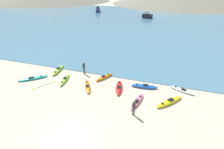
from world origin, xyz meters
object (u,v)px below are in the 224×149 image
object	(u,v)px
kayak_on_sand_4	(144,86)
moored_boat_0	(147,16)
moored_boat_1	(98,10)
kayak_on_sand_8	(104,77)
kayak_on_sand_1	(65,80)
kayak_on_sand_9	(58,70)
kayak_on_sand_7	(182,90)
person_near_foreground	(134,107)
loose_paddle	(44,85)
person_near_waterline	(84,67)
kayak_on_sand_5	(33,78)
kayak_on_sand_6	(137,102)
kayak_on_sand_0	(87,86)
kayak_on_sand_2	(119,88)
kayak_on_sand_3	(169,102)

from	to	relation	value
kayak_on_sand_4	moored_boat_0	bearing A→B (deg)	97.56
kayak_on_sand_4	moored_boat_1	xyz separation A→B (m)	(-26.35, 50.97, 0.64)
kayak_on_sand_8	kayak_on_sand_1	bearing A→B (deg)	-154.32
kayak_on_sand_9	moored_boat_1	size ratio (longest dim) A/B	0.62
kayak_on_sand_7	person_near_foreground	bearing A→B (deg)	-128.07
moored_boat_1	kayak_on_sand_9	bearing A→B (deg)	-73.65
kayak_on_sand_8	loose_paddle	world-z (taller)	kayak_on_sand_8
kayak_on_sand_8	person_near_waterline	xyz separation A→B (m)	(-2.88, 0.36, 0.78)
moored_boat_1	loose_paddle	xyz separation A→B (m)	(15.36, -54.11, -0.80)
kayak_on_sand_5	kayak_on_sand_6	bearing A→B (deg)	-3.13
kayak_on_sand_5	person_near_foreground	distance (m)	13.30
moored_boat_1	kayak_on_sand_0	bearing A→B (deg)	-69.05
kayak_on_sand_4	person_near_foreground	xyz separation A→B (m)	(-0.20, -4.89, 0.69)
loose_paddle	person_near_foreground	bearing A→B (deg)	-9.19
kayak_on_sand_8	kayak_on_sand_0	bearing A→B (deg)	-112.24
kayak_on_sand_7	kayak_on_sand_6	bearing A→B (deg)	-140.26
kayak_on_sand_8	moored_boat_0	bearing A→B (deg)	90.96
kayak_on_sand_2	kayak_on_sand_5	xyz separation A→B (m)	(-10.61, -1.16, -0.04)
kayak_on_sand_2	kayak_on_sand_3	distance (m)	5.49
kayak_on_sand_7	moored_boat_1	xyz separation A→B (m)	(-30.41, 50.42, 0.69)
kayak_on_sand_2	kayak_on_sand_1	bearing A→B (deg)	-177.43
kayak_on_sand_7	kayak_on_sand_5	bearing A→B (deg)	-170.62
kayak_on_sand_0	kayak_on_sand_9	bearing A→B (deg)	155.21
kayak_on_sand_1	kayak_on_sand_8	bearing A→B (deg)	25.68
kayak_on_sand_3	kayak_on_sand_6	size ratio (longest dim) A/B	1.01
kayak_on_sand_2	moored_boat_1	bearing A→B (deg)	114.48
kayak_on_sand_6	person_near_waterline	distance (m)	8.69
kayak_on_sand_8	moored_boat_1	xyz separation A→B (m)	(-21.33, 50.34, 0.65)
kayak_on_sand_4	kayak_on_sand_8	distance (m)	5.06
kayak_on_sand_9	loose_paddle	world-z (taller)	kayak_on_sand_9
kayak_on_sand_9	person_near_waterline	bearing A→B (deg)	6.56
kayak_on_sand_3	kayak_on_sand_6	bearing A→B (deg)	-162.56
kayak_on_sand_2	kayak_on_sand_9	size ratio (longest dim) A/B	0.93
kayak_on_sand_4	kayak_on_sand_9	xyz separation A→B (m)	(-11.56, 0.57, -0.01)
kayak_on_sand_7	kayak_on_sand_9	distance (m)	15.62
moored_boat_0	loose_paddle	size ratio (longest dim) A/B	1.38
person_near_foreground	moored_boat_1	xyz separation A→B (m)	(-26.15, 55.86, -0.05)
kayak_on_sand_2	person_near_waterline	bearing A→B (deg)	158.06
kayak_on_sand_1	kayak_on_sand_4	distance (m)	9.43
kayak_on_sand_1	moored_boat_0	size ratio (longest dim) A/B	0.87
kayak_on_sand_6	kayak_on_sand_7	bearing A→B (deg)	39.74
kayak_on_sand_0	kayak_on_sand_4	size ratio (longest dim) A/B	0.94
kayak_on_sand_4	kayak_on_sand_9	distance (m)	11.58
kayak_on_sand_0	moored_boat_0	world-z (taller)	moored_boat_0
kayak_on_sand_2	kayak_on_sand_8	size ratio (longest dim) A/B	1.15
kayak_on_sand_2	kayak_on_sand_6	distance (m)	3.04
kayak_on_sand_1	kayak_on_sand_9	bearing A→B (deg)	138.15
moored_boat_1	kayak_on_sand_2	bearing A→B (deg)	-65.52
kayak_on_sand_0	kayak_on_sand_8	size ratio (longest dim) A/B	1.06
loose_paddle	kayak_on_sand_0	bearing A→B (deg)	13.48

